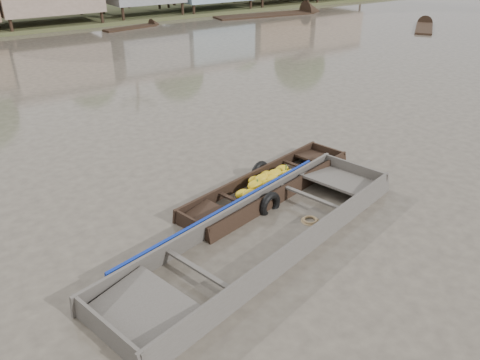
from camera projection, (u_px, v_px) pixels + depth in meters
ground at (294, 228)px, 10.06m from camera, size 120.00×120.00×0.00m
banana_boat at (268, 187)px, 11.47m from camera, size 5.35×2.39×0.71m
viewer_boat at (261, 238)px, 9.62m from camera, size 7.80×3.72×0.61m
distant_boats at (130, 33)px, 30.73m from camera, size 44.78×15.39×0.35m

